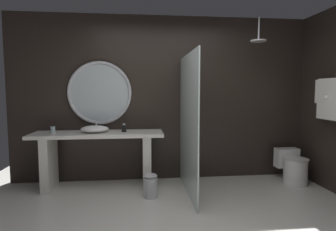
% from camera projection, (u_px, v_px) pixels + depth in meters
% --- Properties ---
extents(back_wall_panel, '(4.80, 0.10, 2.60)m').
position_uv_depth(back_wall_panel, '(164.00, 99.00, 4.42)').
color(back_wall_panel, black).
rests_on(back_wall_panel, ground_plane).
extents(vanity_counter, '(1.89, 0.56, 0.82)m').
position_uv_depth(vanity_counter, '(99.00, 151.00, 4.04)').
color(vanity_counter, silver).
rests_on(vanity_counter, ground_plane).
extents(vessel_sink, '(0.40, 0.33, 0.17)m').
position_uv_depth(vessel_sink, '(95.00, 129.00, 4.01)').
color(vessel_sink, white).
rests_on(vessel_sink, vanity_counter).
extents(tumbler_cup, '(0.07, 0.07, 0.10)m').
position_uv_depth(tumbler_cup, '(53.00, 130.00, 3.93)').
color(tumbler_cup, silver).
rests_on(tumbler_cup, vanity_counter).
extents(soap_dispenser, '(0.07, 0.07, 0.13)m').
position_uv_depth(soap_dispenser, '(124.00, 128.00, 4.06)').
color(soap_dispenser, black).
rests_on(soap_dispenser, vanity_counter).
extents(round_wall_mirror, '(0.98, 0.05, 0.98)m').
position_uv_depth(round_wall_mirror, '(100.00, 93.00, 4.22)').
color(round_wall_mirror, '#B7B7BC').
extents(shower_glass_panel, '(0.02, 1.34, 1.93)m').
position_uv_depth(shower_glass_panel, '(188.00, 125.00, 3.77)').
color(shower_glass_panel, silver).
rests_on(shower_glass_panel, ground_plane).
extents(rain_shower_head, '(0.23, 0.23, 0.35)m').
position_uv_depth(rain_shower_head, '(259.00, 39.00, 4.01)').
color(rain_shower_head, '#B7B7BC').
extents(hanging_bathrobe, '(0.20, 0.61, 0.63)m').
position_uv_depth(hanging_bathrobe, '(331.00, 97.00, 3.75)').
color(hanging_bathrobe, '#B7B7BC').
extents(toilet, '(0.37, 0.55, 0.50)m').
position_uv_depth(toilet, '(293.00, 167.00, 4.26)').
color(toilet, white).
rests_on(toilet, ground_plane).
extents(waste_bin, '(0.18, 0.18, 0.32)m').
position_uv_depth(waste_bin, '(151.00, 185.00, 3.68)').
color(waste_bin, '#B7B7BC').
rests_on(waste_bin, ground_plane).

